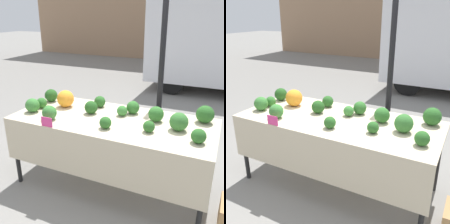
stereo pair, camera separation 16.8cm
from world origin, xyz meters
TOP-DOWN VIEW (x-y plane):
  - ground_plane at (0.00, 0.00)m, footprint 40.00×40.00m
  - tent_pole at (0.33, 0.75)m, footprint 0.07×0.07m
  - market_table at (0.00, -0.07)m, footprint 2.23×0.96m
  - orange_cauliflower at (-0.68, 0.12)m, footprint 0.21×0.21m
  - romanesco_head at (-0.76, -0.13)m, footprint 0.12×0.12m
  - broccoli_head_0 at (0.94, 0.31)m, footprint 0.19×0.19m
  - broccoli_head_1 at (0.07, 0.13)m, footprint 0.12×0.12m
  - broccoli_head_2 at (0.94, -0.20)m, footprint 0.14×0.14m
  - broccoli_head_3 at (0.04, -0.26)m, footprint 0.12×0.12m
  - broccoli_head_4 at (-0.97, 0.22)m, footprint 0.17×0.17m
  - broccoli_head_5 at (-0.30, 0.29)m, footprint 0.14×0.14m
  - broccoli_head_6 at (-0.61, -0.30)m, footprint 0.16×0.16m
  - broccoli_head_7 at (0.46, 0.13)m, footprint 0.17×0.17m
  - broccoli_head_8 at (-0.93, -0.03)m, footprint 0.13×0.13m
  - broccoli_head_9 at (0.47, -0.16)m, footprint 0.12×0.12m
  - broccoli_head_10 at (-0.29, 0.05)m, footprint 0.15×0.15m
  - broccoli_head_11 at (0.73, 0.00)m, footprint 0.19×0.19m
  - broccoli_head_12 at (0.15, 0.25)m, footprint 0.15×0.15m
  - broccoli_head_13 at (-0.94, -0.19)m, footprint 0.16×0.16m
  - price_sign at (-0.52, -0.47)m, footprint 0.13×0.01m

SIDE VIEW (x-z plane):
  - ground_plane at x=0.00m, z-range 0.00..0.00m
  - market_table at x=0.00m, z-range 0.34..1.19m
  - romanesco_head at x=-0.76m, z-range 0.86..0.96m
  - price_sign at x=-0.52m, z-range 0.86..0.96m
  - broccoli_head_9 at x=0.47m, z-range 0.86..0.98m
  - broccoli_head_1 at x=0.07m, z-range 0.86..0.98m
  - broccoli_head_3 at x=0.04m, z-range 0.86..0.98m
  - broccoli_head_8 at x=-0.93m, z-range 0.86..0.98m
  - broccoli_head_2 at x=0.94m, z-range 0.86..0.99m
  - broccoli_head_5 at x=-0.30m, z-range 0.86..1.00m
  - broccoli_head_12 at x=0.15m, z-range 0.86..1.01m
  - broccoli_head_10 at x=-0.29m, z-range 0.86..1.01m
  - broccoli_head_6 at x=-0.61m, z-range 0.86..1.02m
  - broccoli_head_13 at x=-0.94m, z-range 0.86..1.02m
  - broccoli_head_4 at x=-0.97m, z-range 0.86..1.02m
  - broccoli_head_7 at x=0.46m, z-range 0.86..1.03m
  - broccoli_head_11 at x=0.73m, z-range 0.86..1.04m
  - broccoli_head_0 at x=0.94m, z-range 0.86..1.05m
  - orange_cauliflower at x=-0.68m, z-range 0.86..1.07m
  - tent_pole at x=0.33m, z-range 0.00..2.25m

